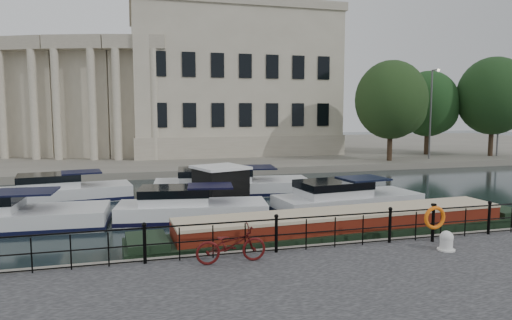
{
  "coord_description": "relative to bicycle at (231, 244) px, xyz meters",
  "views": [
    {
      "loc": [
        -4.26,
        -15.49,
        4.98
      ],
      "look_at": [
        0.5,
        2.0,
        3.0
      ],
      "focal_mm": 32.0,
      "sensor_mm": 36.0,
      "label": 1
    }
  ],
  "objects": [
    {
      "name": "life_ring_post",
      "position": [
        7.04,
        0.24,
        0.27
      ],
      "size": [
        0.8,
        0.21,
        1.31
      ],
      "color": "black",
      "rests_on": "near_quay"
    },
    {
      "name": "far_bank",
      "position": [
        1.57,
        41.84,
        -0.82
      ],
      "size": [
        120.0,
        42.0,
        0.55
      ],
      "primitive_type": "cube",
      "color": "#6B665B",
      "rests_on": "ground_plane"
    },
    {
      "name": "railing",
      "position": [
        1.57,
        0.59,
        0.11
      ],
      "size": [
        24.14,
        0.14,
        1.22
      ],
      "color": "black",
      "rests_on": "near_quay"
    },
    {
      "name": "lamp_posts",
      "position": [
        27.57,
        23.53,
        3.7
      ],
      "size": [
        8.24,
        1.55,
        8.07
      ],
      "color": "#59595B",
      "rests_on": "far_bank"
    },
    {
      "name": "cabin_cruisers",
      "position": [
        -0.96,
        10.58,
        -0.73
      ],
      "size": [
        24.44,
        9.9,
        1.99
      ],
      "color": "silver",
      "rests_on": "ground_plane"
    },
    {
      "name": "harbour_hut",
      "position": [
        1.65,
        10.34,
        -0.14
      ],
      "size": [
        4.02,
        3.68,
        2.2
      ],
      "rotation": [
        0.0,
        0.0,
        0.33
      ],
      "color": "#6B665B",
      "rests_on": "ground_plane"
    },
    {
      "name": "mooring_bollard",
      "position": [
        6.86,
        -0.63,
        -0.25
      ],
      "size": [
        0.56,
        0.56,
        0.63
      ],
      "color": "silver",
      "rests_on": "near_quay"
    },
    {
      "name": "civic_building",
      "position": [
        0.57,
        37.54,
        5.94
      ],
      "size": [
        53.55,
        31.84,
        16.85
      ],
      "color": "#ADA38C",
      "rests_on": "far_bank"
    },
    {
      "name": "bicycle",
      "position": [
        0.0,
        0.0,
        0.0
      ],
      "size": [
        2.09,
        0.76,
        1.09
      ],
      "primitive_type": "imported",
      "rotation": [
        0.0,
        0.0,
        1.59
      ],
      "color": "#460D0C",
      "rests_on": "near_quay"
    },
    {
      "name": "narrowboat",
      "position": [
        5.03,
        2.76,
        -0.73
      ],
      "size": [
        16.33,
        3.03,
        1.59
      ],
      "rotation": [
        0.0,
        0.0,
        0.05
      ],
      "color": "black",
      "rests_on": "ground_plane"
    },
    {
      "name": "trees",
      "position": [
        26.09,
        24.47,
        4.69
      ],
      "size": [
        18.34,
        10.18,
        9.57
      ],
      "color": "black",
      "rests_on": "far_bank"
    },
    {
      "name": "ground_plane",
      "position": [
        1.57,
        2.84,
        -1.1
      ],
      "size": [
        160.0,
        160.0,
        0.0
      ],
      "primitive_type": "plane",
      "color": "black",
      "rests_on": "ground"
    }
  ]
}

